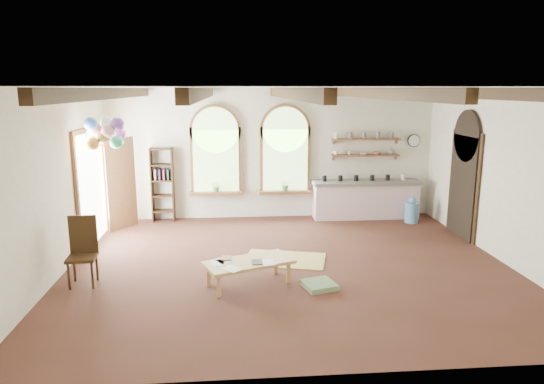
{
  "coord_description": "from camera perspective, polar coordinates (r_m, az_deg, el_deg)",
  "views": [
    {
      "loc": [
        -1.02,
        -8.36,
        3.18
      ],
      "look_at": [
        -0.26,
        0.6,
        1.25
      ],
      "focal_mm": 32.0,
      "sensor_mm": 36.0,
      "label": 1
    }
  ],
  "objects": [
    {
      "name": "shelf_vase",
      "position": [
        12.48,
        13.82,
        4.77
      ],
      "size": [
        0.18,
        0.18,
        0.19
      ],
      "primitive_type": "imported",
      "color": "slate",
      "rests_on": "wall_shelf_lower"
    },
    {
      "name": "right_doorway",
      "position": [
        11.23,
        21.54,
        0.56
      ],
      "size": [
        0.1,
        1.3,
        2.4
      ],
      "primitive_type": "cube",
      "color": "black",
      "rests_on": "floor"
    },
    {
      "name": "bookshelf",
      "position": [
        12.02,
        -12.76,
        0.85
      ],
      "size": [
        0.53,
        0.32,
        1.8
      ],
      "color": "#332210",
      "rests_on": "floor"
    },
    {
      "name": "left_doorway",
      "position": [
        10.77,
        -20.51,
        0.45
      ],
      "size": [
        0.1,
        1.9,
        2.5
      ],
      "primitive_type": "cube",
      "color": "brown",
      "rests_on": "floor"
    },
    {
      "name": "balloon_cluster",
      "position": [
        9.86,
        -18.93,
        6.53
      ],
      "size": [
        0.84,
        0.88,
        1.16
      ],
      "color": "silver",
      "rests_on": "floor"
    },
    {
      "name": "kitchen_counter",
      "position": [
        12.33,
        10.94,
        -0.81
      ],
      "size": [
        2.68,
        0.62,
        0.94
      ],
      "color": "beige",
      "rests_on": "floor"
    },
    {
      "name": "potted_plant_right",
      "position": [
        11.98,
        1.6,
        0.87
      ],
      "size": [
        0.27,
        0.23,
        0.3
      ],
      "primitive_type": "imported",
      "color": "#598C4C",
      "rests_on": "window_right"
    },
    {
      "name": "window_left",
      "position": [
        11.89,
        -6.62,
        4.53
      ],
      "size": [
        1.3,
        0.28,
        2.2
      ],
      "color": "brown",
      "rests_on": "floor"
    },
    {
      "name": "wall_shelf_lower",
      "position": [
        12.31,
        10.91,
        4.26
      ],
      "size": [
        1.7,
        0.24,
        0.04
      ],
      "primitive_type": "cube",
      "color": "brown",
      "rests_on": "wall_back"
    },
    {
      "name": "wall_shelf_upper",
      "position": [
        12.26,
        10.99,
        6.11
      ],
      "size": [
        1.7,
        0.24,
        0.04
      ],
      "primitive_type": "cube",
      "color": "brown",
      "rests_on": "wall_back"
    },
    {
      "name": "shelf_cup_a",
      "position": [
        12.12,
        7.5,
        4.58
      ],
      "size": [
        0.12,
        0.1,
        0.1
      ],
      "primitive_type": "imported",
      "color": "white",
      "rests_on": "wall_shelf_lower"
    },
    {
      "name": "window_right",
      "position": [
        11.96,
        1.57,
        4.65
      ],
      "size": [
        1.3,
        0.28,
        2.2
      ],
      "color": "brown",
      "rests_on": "floor"
    },
    {
      "name": "water_jug_b",
      "position": [
        12.18,
        16.12,
        -2.2
      ],
      "size": [
        0.33,
        0.33,
        0.64
      ],
      "color": "#5688B8",
      "rests_on": "floor"
    },
    {
      "name": "potted_plant_left",
      "position": [
        11.92,
        -6.55,
        0.73
      ],
      "size": [
        0.27,
        0.23,
        0.3
      ],
      "primitive_type": "imported",
      "color": "#598C4C",
      "rests_on": "window_left"
    },
    {
      "name": "side_chair",
      "position": [
        8.65,
        -21.34,
        -8.05
      ],
      "size": [
        0.48,
        0.48,
        1.13
      ],
      "color": "#332210",
      "rests_on": "floor"
    },
    {
      "name": "shelf_bowl_b",
      "position": [
        12.39,
        12.26,
        4.49
      ],
      "size": [
        0.2,
        0.2,
        0.06
      ],
      "primitive_type": "imported",
      "color": "#8C664C",
      "rests_on": "wall_shelf_lower"
    },
    {
      "name": "shelf_cup_b",
      "position": [
        12.2,
        9.11,
        4.57
      ],
      "size": [
        0.1,
        0.1,
        0.09
      ],
      "primitive_type": "imported",
      "color": "beige",
      "rests_on": "wall_shelf_lower"
    },
    {
      "name": "coffee_table",
      "position": [
        8.05,
        -2.75,
        -8.42
      ],
      "size": [
        1.58,
        1.15,
        0.41
      ],
      "color": "tan",
      "rests_on": "floor"
    },
    {
      "name": "wall_clock",
      "position": [
        12.73,
        16.34,
        5.83
      ],
      "size": [
        0.32,
        0.04,
        0.32
      ],
      "primitive_type": "cylinder",
      "rotation": [
        1.57,
        0.0,
        0.0
      ],
      "color": "black",
      "rests_on": "wall_back"
    },
    {
      "name": "table_book",
      "position": [
        8.16,
        -5.96,
        -7.76
      ],
      "size": [
        0.17,
        0.24,
        0.02
      ],
      "primitive_type": "imported",
      "rotation": [
        0.0,
        0.0,
        0.01
      ],
      "color": "olive",
      "rests_on": "coffee_table"
    },
    {
      "name": "floor",
      "position": [
        9.0,
        2.02,
        -8.6
      ],
      "size": [
        8.0,
        8.0,
        0.0
      ],
      "primitive_type": "plane",
      "color": "#4D281F",
      "rests_on": "ground"
    },
    {
      "name": "shelf_bowl_a",
      "position": [
        12.29,
        10.69,
        4.47
      ],
      "size": [
        0.22,
        0.22,
        0.05
      ],
      "primitive_type": "imported",
      "color": "beige",
      "rests_on": "wall_shelf_lower"
    },
    {
      "name": "water_jug_a",
      "position": [
        12.62,
        14.4,
        -1.71
      ],
      "size": [
        0.31,
        0.31,
        0.59
      ],
      "color": "#5688B8",
      "rests_on": "floor"
    },
    {
      "name": "floor_mat",
      "position": [
        9.27,
        1.5,
        -7.92
      ],
      "size": [
        1.69,
        1.28,
        0.02
      ],
      "primitive_type": "cube",
      "rotation": [
        0.0,
        0.0,
        -0.25
      ],
      "color": "tan",
      "rests_on": "floor"
    },
    {
      "name": "ceiling_beams",
      "position": [
        8.42,
        2.18,
        11.54
      ],
      "size": [
        6.2,
        6.8,
        0.18
      ],
      "primitive_type": null,
      "color": "#332210",
      "rests_on": "ceiling"
    },
    {
      "name": "floor_cushion",
      "position": [
        8.08,
        5.57,
        -10.83
      ],
      "size": [
        0.6,
        0.6,
        0.08
      ],
      "primitive_type": "cube",
      "rotation": [
        0.0,
        0.0,
        0.28
      ],
      "color": "#6A885E",
      "rests_on": "floor"
    },
    {
      "name": "tablet",
      "position": [
        7.97,
        -1.76,
        -8.23
      ],
      "size": [
        0.17,
        0.24,
        0.01
      ],
      "primitive_type": "cube",
      "rotation": [
        0.0,
        0.0,
        -0.01
      ],
      "color": "black",
      "rests_on": "coffee_table"
    }
  ]
}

